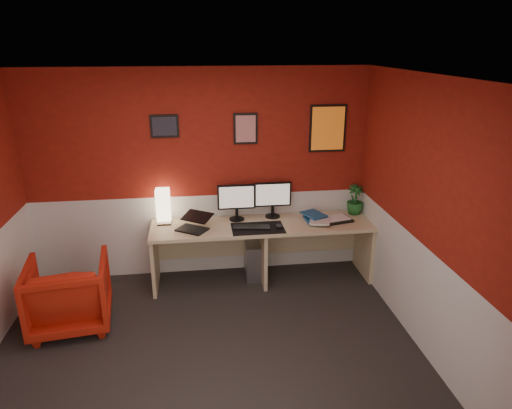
# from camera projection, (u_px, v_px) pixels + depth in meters

# --- Properties ---
(ground) EXTENTS (4.00, 3.50, 0.01)m
(ground) POSITION_uv_depth(u_px,v_px,m) (209.00, 358.00, 4.25)
(ground) COLOR black
(ground) RESTS_ON ground
(ceiling) EXTENTS (4.00, 3.50, 0.01)m
(ceiling) POSITION_uv_depth(u_px,v_px,m) (197.00, 78.00, 3.42)
(ceiling) COLOR white
(ceiling) RESTS_ON ground
(wall_back) EXTENTS (4.00, 0.01, 2.50)m
(wall_back) POSITION_uv_depth(u_px,v_px,m) (200.00, 176.00, 5.47)
(wall_back) COLOR maroon
(wall_back) RESTS_ON ground
(wall_front) EXTENTS (4.00, 0.01, 2.50)m
(wall_front) POSITION_uv_depth(u_px,v_px,m) (213.00, 376.00, 2.20)
(wall_front) COLOR maroon
(wall_front) RESTS_ON ground
(wall_right) EXTENTS (0.01, 3.50, 2.50)m
(wall_right) POSITION_uv_depth(u_px,v_px,m) (430.00, 222.00, 4.08)
(wall_right) COLOR maroon
(wall_right) RESTS_ON ground
(wainscot_back) EXTENTS (4.00, 0.01, 1.00)m
(wainscot_back) POSITION_uv_depth(u_px,v_px,m) (202.00, 234.00, 5.72)
(wainscot_back) COLOR silver
(wainscot_back) RESTS_ON ground
(wainscot_right) EXTENTS (0.01, 3.50, 1.00)m
(wainscot_right) POSITION_uv_depth(u_px,v_px,m) (420.00, 296.00, 4.33)
(wainscot_right) COLOR silver
(wainscot_right) RESTS_ON ground
(desk) EXTENTS (2.60, 0.65, 0.73)m
(desk) POSITION_uv_depth(u_px,v_px,m) (262.00, 252.00, 5.53)
(desk) COLOR #CFB184
(desk) RESTS_ON ground
(shoji_lamp) EXTENTS (0.16, 0.16, 0.40)m
(shoji_lamp) POSITION_uv_depth(u_px,v_px,m) (163.00, 207.00, 5.37)
(shoji_lamp) COLOR #FFE5B2
(shoji_lamp) RESTS_ON desk
(laptop) EXTENTS (0.40, 0.37, 0.22)m
(laptop) POSITION_uv_depth(u_px,v_px,m) (192.00, 221.00, 5.20)
(laptop) COLOR black
(laptop) RESTS_ON desk
(monitor_left) EXTENTS (0.45, 0.06, 0.58)m
(monitor_left) POSITION_uv_depth(u_px,v_px,m) (236.00, 197.00, 5.44)
(monitor_left) COLOR black
(monitor_left) RESTS_ON desk
(monitor_right) EXTENTS (0.45, 0.06, 0.58)m
(monitor_right) POSITION_uv_depth(u_px,v_px,m) (273.00, 194.00, 5.54)
(monitor_right) COLOR black
(monitor_right) RESTS_ON desk
(desk_mat) EXTENTS (0.60, 0.38, 0.01)m
(desk_mat) POSITION_uv_depth(u_px,v_px,m) (258.00, 228.00, 5.29)
(desk_mat) COLOR black
(desk_mat) RESTS_ON desk
(keyboard) EXTENTS (0.44, 0.20, 0.02)m
(keyboard) POSITION_uv_depth(u_px,v_px,m) (252.00, 227.00, 5.28)
(keyboard) COLOR black
(keyboard) RESTS_ON desk_mat
(mouse) EXTENTS (0.06, 0.10, 0.03)m
(mouse) POSITION_uv_depth(u_px,v_px,m) (279.00, 227.00, 5.28)
(mouse) COLOR black
(mouse) RESTS_ON desk_mat
(book_bottom) EXTENTS (0.20, 0.27, 0.03)m
(book_bottom) POSITION_uv_depth(u_px,v_px,m) (305.00, 220.00, 5.49)
(book_bottom) COLOR #1C4F84
(book_bottom) RESTS_ON desk
(book_middle) EXTENTS (0.32, 0.37, 0.02)m
(book_middle) POSITION_uv_depth(u_px,v_px,m) (310.00, 219.00, 5.44)
(book_middle) COLOR silver
(book_middle) RESTS_ON book_bottom
(book_top) EXTENTS (0.31, 0.35, 0.03)m
(book_top) POSITION_uv_depth(u_px,v_px,m) (306.00, 216.00, 5.47)
(book_top) COLOR #1C4F84
(book_top) RESTS_ON book_middle
(zen_tray) EXTENTS (0.40, 0.32, 0.03)m
(zen_tray) POSITION_uv_depth(u_px,v_px,m) (336.00, 220.00, 5.50)
(zen_tray) COLOR black
(zen_tray) RESTS_ON desk
(potted_plant) EXTENTS (0.23, 0.23, 0.37)m
(potted_plant) POSITION_uv_depth(u_px,v_px,m) (355.00, 200.00, 5.67)
(potted_plant) COLOR #19591E
(potted_plant) RESTS_ON desk
(pc_tower) EXTENTS (0.22, 0.46, 0.45)m
(pc_tower) POSITION_uv_depth(u_px,v_px,m) (253.00, 258.00, 5.69)
(pc_tower) COLOR #99999E
(pc_tower) RESTS_ON ground
(armchair) EXTENTS (0.86, 0.88, 0.72)m
(armchair) POSITION_uv_depth(u_px,v_px,m) (69.00, 294.00, 4.64)
(armchair) COLOR red
(armchair) RESTS_ON ground
(art_left) EXTENTS (0.32, 0.02, 0.26)m
(art_left) POSITION_uv_depth(u_px,v_px,m) (164.00, 126.00, 5.21)
(art_left) COLOR black
(art_left) RESTS_ON wall_back
(art_center) EXTENTS (0.28, 0.02, 0.36)m
(art_center) POSITION_uv_depth(u_px,v_px,m) (246.00, 129.00, 5.34)
(art_center) COLOR red
(art_center) RESTS_ON wall_back
(art_right) EXTENTS (0.44, 0.02, 0.56)m
(art_right) POSITION_uv_depth(u_px,v_px,m) (328.00, 128.00, 5.47)
(art_right) COLOR orange
(art_right) RESTS_ON wall_back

